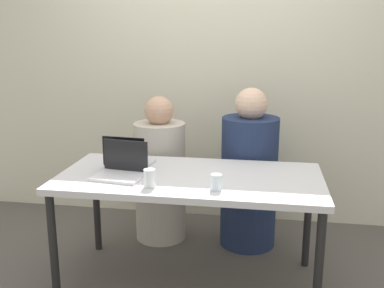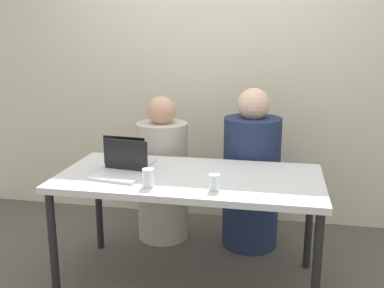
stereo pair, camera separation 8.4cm
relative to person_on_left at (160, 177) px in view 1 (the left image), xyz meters
The scene contains 9 objects.
ground_plane 0.88m from the person_on_left, 61.59° to the right, with size 12.00×12.00×0.00m, color #514D47.
back_wall 0.95m from the person_on_left, 57.98° to the left, with size 4.50×0.10×2.40m, color beige.
desk 0.74m from the person_on_left, 61.59° to the right, with size 1.63×0.80×0.74m.
person_on_left is the anchor object (origin of this frame).
person_on_right 0.69m from the person_on_left, ahead, with size 0.45×0.45×1.21m.
laptop_back_left 0.59m from the person_on_left, 100.43° to the right, with size 0.31×0.26×0.21m.
laptop_front_left 0.79m from the person_on_left, 95.32° to the right, with size 0.32×0.27×0.21m.
water_glass_left 0.95m from the person_on_left, 80.16° to the right, with size 0.07×0.07×0.11m.
water_glass_right 1.06m from the person_on_left, 58.58° to the right, with size 0.06×0.06×0.09m.
Camera 1 is at (0.45, -2.62, 1.60)m, focal length 42.00 mm.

